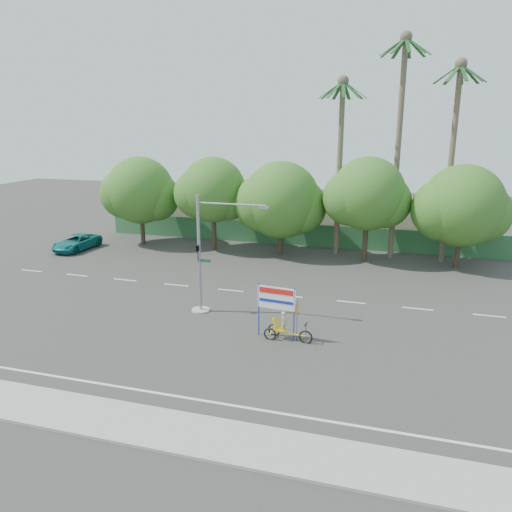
# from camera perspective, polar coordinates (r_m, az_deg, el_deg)

# --- Properties ---
(ground) EXTENTS (120.00, 120.00, 0.00)m
(ground) POSITION_cam_1_polar(r_m,az_deg,el_deg) (26.00, -4.56, -9.94)
(ground) COLOR #33302D
(ground) RESTS_ON ground
(sidewalk_near) EXTENTS (50.00, 2.40, 0.12)m
(sidewalk_near) POSITION_cam_1_polar(r_m,az_deg,el_deg) (20.05, -12.59, -18.41)
(sidewalk_near) COLOR gray
(sidewalk_near) RESTS_ON ground
(fence) EXTENTS (38.00, 0.08, 2.00)m
(fence) POSITION_cam_1_polar(r_m,az_deg,el_deg) (45.38, 5.09, 2.43)
(fence) COLOR #336B3D
(fence) RESTS_ON ground
(building_left) EXTENTS (12.00, 8.00, 4.00)m
(building_left) POSITION_cam_1_polar(r_m,az_deg,el_deg) (52.17, -4.75, 5.25)
(building_left) COLOR #C3B69B
(building_left) RESTS_ON ground
(building_right) EXTENTS (14.00, 8.00, 3.60)m
(building_right) POSITION_cam_1_polar(r_m,az_deg,el_deg) (48.80, 15.44, 3.81)
(building_right) COLOR #C3B69B
(building_right) RESTS_ON ground
(tree_far_left) EXTENTS (7.14, 6.00, 7.96)m
(tree_far_left) POSITION_cam_1_polar(r_m,az_deg,el_deg) (46.30, -13.14, 7.09)
(tree_far_left) COLOR #473828
(tree_far_left) RESTS_ON ground
(tree_left) EXTENTS (6.66, 5.60, 8.07)m
(tree_left) POSITION_cam_1_polar(r_m,az_deg,el_deg) (43.27, -4.98, 7.27)
(tree_left) COLOR #473828
(tree_left) RESTS_ON ground
(tree_center) EXTENTS (7.62, 6.40, 7.85)m
(tree_center) POSITION_cam_1_polar(r_m,az_deg,el_deg) (41.58, 2.81, 6.16)
(tree_center) COLOR #473828
(tree_center) RESTS_ON ground
(tree_right) EXTENTS (6.90, 5.80, 8.36)m
(tree_right) POSITION_cam_1_polar(r_m,az_deg,el_deg) (40.42, 12.59, 6.65)
(tree_right) COLOR #473828
(tree_right) RESTS_ON ground
(tree_far_right) EXTENTS (7.38, 6.20, 7.94)m
(tree_far_right) POSITION_cam_1_polar(r_m,az_deg,el_deg) (40.66, 22.44, 5.06)
(tree_far_right) COLOR #473828
(tree_far_right) RESTS_ON ground
(palm_tall) EXTENTS (3.73, 3.79, 17.45)m
(palm_tall) POSITION_cam_1_polar(r_m,az_deg,el_deg) (41.42, 16.08, 13.90)
(palm_tall) COLOR #70604C
(palm_tall) RESTS_ON ground
(palm_mid) EXTENTS (3.73, 3.79, 15.45)m
(palm_mid) POSITION_cam_1_polar(r_m,az_deg,el_deg) (41.59, 21.60, 11.97)
(palm_mid) COLOR #70604C
(palm_mid) RESTS_ON ground
(palm_short) EXTENTS (3.73, 3.79, 14.45)m
(palm_short) POSITION_cam_1_polar(r_m,az_deg,el_deg) (41.78, 9.61, 12.08)
(palm_short) COLOR #70604C
(palm_short) RESTS_ON ground
(traffic_signal) EXTENTS (4.72, 1.10, 7.00)m
(traffic_signal) POSITION_cam_1_polar(r_m,az_deg,el_deg) (29.20, -5.94, -0.98)
(traffic_signal) COLOR gray
(traffic_signal) RESTS_ON ground
(trike_billboard) EXTENTS (3.01, 0.82, 2.96)m
(trike_billboard) POSITION_cam_1_polar(r_m,az_deg,el_deg) (25.99, 2.91, -7.05)
(trike_billboard) COLOR black
(trike_billboard) RESTS_ON ground
(pickup_truck) EXTENTS (2.57, 4.97, 1.34)m
(pickup_truck) POSITION_cam_1_polar(r_m,az_deg,el_deg) (46.53, -19.82, 1.48)
(pickup_truck) COLOR #0F6F6E
(pickup_truck) RESTS_ON ground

